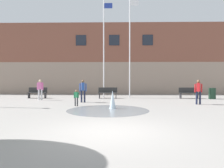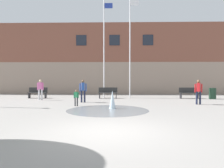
{
  "view_description": "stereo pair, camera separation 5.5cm",
  "coord_description": "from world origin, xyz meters",
  "px_view_note": "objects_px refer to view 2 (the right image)",
  "views": [
    {
      "loc": [
        0.25,
        -6.88,
        1.68
      ],
      "look_at": [
        -0.06,
        8.06,
        1.3
      ],
      "focal_mm": 35.0,
      "sensor_mm": 36.0,
      "label": 1
    },
    {
      "loc": [
        0.31,
        -6.88,
        1.68
      ],
      "look_at": [
        -0.06,
        8.06,
        1.3
      ],
      "focal_mm": 35.0,
      "sensor_mm": 36.0,
      "label": 2
    }
  ],
  "objects_px": {
    "park_bench_under_left_flagpole": "(108,93)",
    "adult_in_red": "(40,88)",
    "child_in_fountain": "(76,96)",
    "trash_can": "(213,93)",
    "park_bench_left_of_flagpoles": "(38,93)",
    "park_bench_center": "(189,93)",
    "teen_by_trashcan": "(198,90)",
    "flagpole_right": "(130,44)",
    "flagpole_left": "(104,45)",
    "adult_near_bench": "(83,89)"
  },
  "relations": [
    {
      "from": "park_bench_left_of_flagpoles",
      "to": "trash_can",
      "type": "height_order",
      "value": "park_bench_left_of_flagpoles"
    },
    {
      "from": "teen_by_trashcan",
      "to": "flagpole_right",
      "type": "distance_m",
      "value": 7.33
    },
    {
      "from": "child_in_fountain",
      "to": "trash_can",
      "type": "relative_size",
      "value": 1.1
    },
    {
      "from": "adult_near_bench",
      "to": "trash_can",
      "type": "xyz_separation_m",
      "value": [
        10.19,
        2.79,
        -0.48
      ]
    },
    {
      "from": "park_bench_under_left_flagpole",
      "to": "park_bench_left_of_flagpoles",
      "type": "bearing_deg",
      "value": -179.86
    },
    {
      "from": "teen_by_trashcan",
      "to": "park_bench_left_of_flagpoles",
      "type": "bearing_deg",
      "value": -81.51
    },
    {
      "from": "adult_in_red",
      "to": "park_bench_center",
      "type": "bearing_deg",
      "value": 15.9
    },
    {
      "from": "park_bench_under_left_flagpole",
      "to": "child_in_fountain",
      "type": "height_order",
      "value": "child_in_fountain"
    },
    {
      "from": "park_bench_left_of_flagpoles",
      "to": "park_bench_under_left_flagpole",
      "type": "relative_size",
      "value": 1.0
    },
    {
      "from": "park_bench_left_of_flagpoles",
      "to": "teen_by_trashcan",
      "type": "xyz_separation_m",
      "value": [
        12.05,
        -4.24,
        0.45
      ]
    },
    {
      "from": "park_bench_under_left_flagpole",
      "to": "trash_can",
      "type": "xyz_separation_m",
      "value": [
        8.59,
        -0.44,
        -0.03
      ]
    },
    {
      "from": "child_in_fountain",
      "to": "adult_near_bench",
      "type": "height_order",
      "value": "adult_near_bench"
    },
    {
      "from": "park_bench_left_of_flagpoles",
      "to": "adult_in_red",
      "type": "bearing_deg",
      "value": -63.56
    },
    {
      "from": "child_in_fountain",
      "to": "flagpole_left",
      "type": "distance_m",
      "value": 7.12
    },
    {
      "from": "flagpole_right",
      "to": "trash_can",
      "type": "relative_size",
      "value": 9.8
    },
    {
      "from": "park_bench_center",
      "to": "adult_in_red",
      "type": "bearing_deg",
      "value": -172.02
    },
    {
      "from": "teen_by_trashcan",
      "to": "flagpole_left",
      "type": "xyz_separation_m",
      "value": [
        -6.39,
        4.77,
        3.61
      ]
    },
    {
      "from": "flagpole_left",
      "to": "flagpole_right",
      "type": "xyz_separation_m",
      "value": [
        2.25,
        0.0,
        0.12
      ]
    },
    {
      "from": "park_bench_under_left_flagpole",
      "to": "child_in_fountain",
      "type": "distance_m",
      "value": 5.51
    },
    {
      "from": "park_bench_center",
      "to": "trash_can",
      "type": "relative_size",
      "value": 1.78
    },
    {
      "from": "teen_by_trashcan",
      "to": "flagpole_right",
      "type": "bearing_deg",
      "value": -111.22
    },
    {
      "from": "child_in_fountain",
      "to": "trash_can",
      "type": "bearing_deg",
      "value": -134.8
    },
    {
      "from": "park_bench_center",
      "to": "child_in_fountain",
      "type": "relative_size",
      "value": 1.62
    },
    {
      "from": "park_bench_under_left_flagpole",
      "to": "adult_in_red",
      "type": "bearing_deg",
      "value": -162.36
    },
    {
      "from": "park_bench_center",
      "to": "teen_by_trashcan",
      "type": "bearing_deg",
      "value": -100.32
    },
    {
      "from": "trash_can",
      "to": "adult_in_red",
      "type": "bearing_deg",
      "value": -174.99
    },
    {
      "from": "park_bench_center",
      "to": "park_bench_left_of_flagpoles",
      "type": "bearing_deg",
      "value": -179.79
    },
    {
      "from": "park_bench_under_left_flagpole",
      "to": "trash_can",
      "type": "relative_size",
      "value": 1.78
    },
    {
      "from": "adult_in_red",
      "to": "adult_near_bench",
      "type": "relative_size",
      "value": 1.0
    },
    {
      "from": "park_bench_left_of_flagpoles",
      "to": "flagpole_right",
      "type": "relative_size",
      "value": 0.18
    },
    {
      "from": "adult_in_red",
      "to": "child_in_fountain",
      "type": "height_order",
      "value": "adult_in_red"
    },
    {
      "from": "child_in_fountain",
      "to": "park_bench_left_of_flagpoles",
      "type": "bearing_deg",
      "value": -30.32
    },
    {
      "from": "flagpole_left",
      "to": "flagpole_right",
      "type": "bearing_deg",
      "value": 0.0
    },
    {
      "from": "park_bench_center",
      "to": "adult_in_red",
      "type": "height_order",
      "value": "adult_in_red"
    },
    {
      "from": "park_bench_under_left_flagpole",
      "to": "teen_by_trashcan",
      "type": "relative_size",
      "value": 1.01
    },
    {
      "from": "adult_near_bench",
      "to": "flagpole_left",
      "type": "xyz_separation_m",
      "value": [
        1.26,
        3.75,
        3.61
      ]
    },
    {
      "from": "adult_near_bench",
      "to": "teen_by_trashcan",
      "type": "relative_size",
      "value": 1.0
    },
    {
      "from": "park_bench_center",
      "to": "adult_in_red",
      "type": "relative_size",
      "value": 1.01
    },
    {
      "from": "flagpole_left",
      "to": "trash_can",
      "type": "xyz_separation_m",
      "value": [
        8.93,
        -0.96,
        -4.1
      ]
    },
    {
      "from": "park_bench_center",
      "to": "child_in_fountain",
      "type": "xyz_separation_m",
      "value": [
        -8.53,
        -5.27,
        0.1
      ]
    },
    {
      "from": "child_in_fountain",
      "to": "flagpole_right",
      "type": "bearing_deg",
      "value": -101.93
    },
    {
      "from": "child_in_fountain",
      "to": "adult_near_bench",
      "type": "xyz_separation_m",
      "value": [
        0.1,
        2.0,
        0.35
      ]
    },
    {
      "from": "child_in_fountain",
      "to": "teen_by_trashcan",
      "type": "bearing_deg",
      "value": -152.53
    },
    {
      "from": "park_bench_under_left_flagpole",
      "to": "flagpole_right",
      "type": "distance_m",
      "value": 4.63
    },
    {
      "from": "teen_by_trashcan",
      "to": "trash_can",
      "type": "distance_m",
      "value": 4.61
    },
    {
      "from": "park_bench_under_left_flagpole",
      "to": "trash_can",
      "type": "bearing_deg",
      "value": -2.96
    },
    {
      "from": "park_bench_left_of_flagpoles",
      "to": "flagpole_right",
      "type": "bearing_deg",
      "value": 3.84
    },
    {
      "from": "adult_near_bench",
      "to": "flagpole_left",
      "type": "bearing_deg",
      "value": -33.12
    },
    {
      "from": "teen_by_trashcan",
      "to": "trash_can",
      "type": "height_order",
      "value": "teen_by_trashcan"
    },
    {
      "from": "park_bench_center",
      "to": "flagpole_left",
      "type": "bearing_deg",
      "value": 176.13
    }
  ]
}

